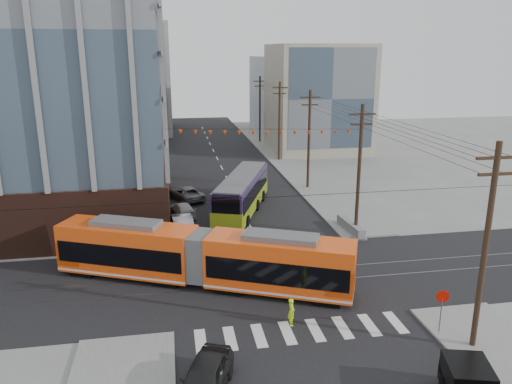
% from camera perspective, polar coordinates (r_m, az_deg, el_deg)
% --- Properties ---
extents(ground, '(160.00, 160.00, 0.00)m').
position_cam_1_polar(ground, '(31.45, 3.76, -12.82)').
color(ground, slate).
extents(bg_bldg_nw_near, '(18.00, 16.00, 18.00)m').
position_cam_1_polar(bg_bldg_nw_near, '(79.65, -17.68, 10.77)').
color(bg_bldg_nw_near, '#8C99A5').
rests_on(bg_bldg_nw_near, ground).
extents(bg_bldg_ne_near, '(14.00, 14.00, 16.00)m').
position_cam_1_polar(bg_bldg_ne_near, '(78.47, 7.02, 10.58)').
color(bg_bldg_ne_near, gray).
rests_on(bg_bldg_ne_near, ground).
extents(bg_bldg_nw_far, '(16.00, 18.00, 20.00)m').
position_cam_1_polar(bg_bldg_nw_far, '(99.15, -14.53, 12.45)').
color(bg_bldg_nw_far, gray).
rests_on(bg_bldg_nw_far, ground).
extents(bg_bldg_ne_far, '(16.00, 16.00, 14.00)m').
position_cam_1_polar(bg_bldg_ne_far, '(98.27, 4.71, 11.11)').
color(bg_bldg_ne_far, '#8C99A5').
rests_on(bg_bldg_ne_far, ground).
extents(utility_pole_near, '(0.30, 0.30, 11.00)m').
position_cam_1_polar(utility_pole_near, '(27.49, 24.70, -6.06)').
color(utility_pole_near, black).
rests_on(utility_pole_near, ground).
extents(utility_pole_far, '(0.30, 0.30, 11.00)m').
position_cam_1_polar(utility_pole_far, '(84.70, 0.45, 9.38)').
color(utility_pole_far, black).
rests_on(utility_pole_far, ground).
extents(streetcar, '(19.46, 10.85, 3.87)m').
position_cam_1_polar(streetcar, '(33.44, -6.30, -7.38)').
color(streetcar, '#F84F12').
rests_on(streetcar, ground).
extents(city_bus, '(7.21, 13.20, 3.69)m').
position_cam_1_polar(city_bus, '(48.08, -1.61, -0.11)').
color(city_bus, '#2A1C41').
rests_on(city_bus, ground).
extents(black_sedan, '(3.49, 5.15, 1.63)m').
position_cam_1_polar(black_sedan, '(24.13, -5.90, -20.48)').
color(black_sedan, black).
rests_on(black_sedan, ground).
extents(parked_car_silver, '(2.30, 4.99, 1.59)m').
position_cam_1_polar(parked_car_silver, '(43.51, -8.57, -3.48)').
color(parked_car_silver, '#8E959C').
rests_on(parked_car_silver, ground).
extents(parked_car_white, '(2.85, 4.75, 1.29)m').
position_cam_1_polar(parked_car_white, '(47.50, -8.44, -2.00)').
color(parked_car_white, '#B8B8B8').
rests_on(parked_car_white, ground).
extents(parked_car_grey, '(4.15, 5.74, 1.45)m').
position_cam_1_polar(parked_car_grey, '(52.57, -8.00, -0.13)').
color(parked_car_grey, slate).
rests_on(parked_car_grey, ground).
extents(pedestrian, '(0.42, 0.62, 1.64)m').
position_cam_1_polar(pedestrian, '(29.13, 4.07, -13.49)').
color(pedestrian, '#C9FF12').
rests_on(pedestrian, ground).
extents(stop_sign, '(0.87, 0.87, 2.47)m').
position_cam_1_polar(stop_sign, '(29.79, 20.36, -12.91)').
color(stop_sign, '#B80B00').
rests_on(stop_sign, ground).
extents(jersey_barrier, '(1.31, 4.52, 0.89)m').
position_cam_1_polar(jersey_barrier, '(43.80, 10.76, -3.94)').
color(jersey_barrier, gray).
rests_on(jersey_barrier, ground).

